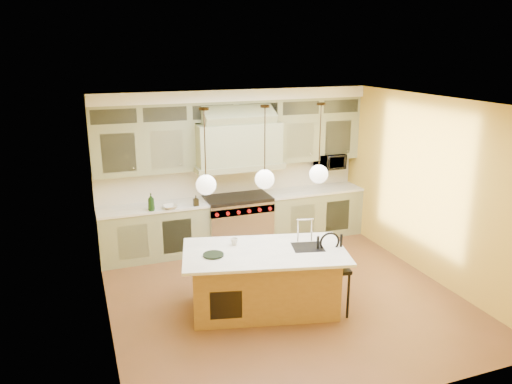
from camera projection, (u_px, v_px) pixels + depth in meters
name	position (u px, v px, depth m)	size (l,w,h in m)	color
floor	(283.00, 296.00, 7.50)	(5.00, 5.00, 0.00)	brown
ceiling	(286.00, 102.00, 6.69)	(5.00, 5.00, 0.00)	white
wall_back	(231.00, 166.00, 9.34)	(5.00, 5.00, 0.00)	gold
wall_front	(387.00, 278.00, 4.84)	(5.00, 5.00, 0.00)	gold
wall_left	(102.00, 225.00, 6.26)	(5.00, 5.00, 0.00)	gold
wall_right	(429.00, 188.00, 7.93)	(5.00, 5.00, 0.00)	gold
back_cabinetry	(236.00, 171.00, 9.11)	(5.00, 0.77, 2.90)	gray
range	(238.00, 221.00, 9.29)	(1.20, 0.74, 0.96)	silver
kitchen_island	(265.00, 279.00, 7.01)	(2.45, 1.69, 1.35)	olive
counter_stool	(332.00, 269.00, 6.88)	(0.45, 0.45, 1.15)	black
microwave	(330.00, 161.00, 9.77)	(0.54, 0.37, 0.30)	black
oil_bottle_a	(151.00, 202.00, 8.39)	(0.12, 0.12, 0.30)	black
oil_bottle_b	(196.00, 201.00, 8.66)	(0.08, 0.09, 0.19)	black
fruit_bowl	(170.00, 207.00, 8.53)	(0.25, 0.25, 0.06)	silver
cup	(234.00, 242.00, 7.01)	(0.11, 0.11, 0.10)	silver
pendant_left	(206.00, 183.00, 6.33)	(0.26, 0.26, 1.11)	#2D2319
pendant_center	(265.00, 177.00, 6.59)	(0.26, 0.26, 1.11)	#2D2319
pendant_right	(319.00, 172.00, 6.86)	(0.26, 0.26, 1.11)	#2D2319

